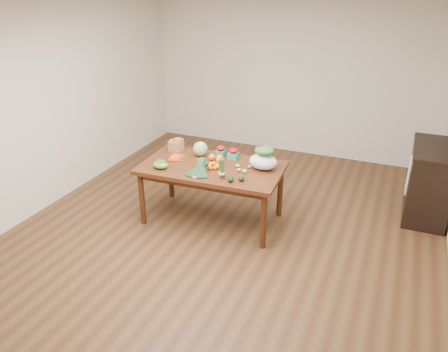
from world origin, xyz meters
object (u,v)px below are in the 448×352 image
at_px(asparagus_bundle, 222,168).
at_px(cabinet, 429,182).
at_px(paper_bag, 175,145).
at_px(cabbage, 200,149).
at_px(mandarin_cluster, 213,164).
at_px(salad_bag, 263,159).
at_px(dining_table, 212,193).
at_px(kale_bunch, 198,169).

bearing_deg(asparagus_bundle, cabinet, 30.69).
distance_m(paper_bag, asparagus_bundle, 1.07).
xyz_separation_m(cabbage, mandarin_cluster, (0.31, -0.28, -0.05)).
bearing_deg(cabbage, salad_bag, -5.54).
distance_m(paper_bag, mandarin_cluster, 0.77).
xyz_separation_m(cabinet, mandarin_cluster, (-2.46, -1.24, 0.32)).
height_order(paper_bag, cabbage, cabbage).
relative_size(dining_table, salad_bag, 5.06).
distance_m(dining_table, cabbage, 0.59).
bearing_deg(dining_table, salad_bag, 11.75).
distance_m(cabinet, kale_bunch, 2.98).
bearing_deg(paper_bag, cabinet, 16.22).
distance_m(cabinet, cabbage, 2.96).
relative_size(cabinet, kale_bunch, 2.55).
bearing_deg(cabinet, paper_bag, -163.78).
relative_size(kale_bunch, salad_bag, 1.18).
relative_size(paper_bag, salad_bag, 0.66).
height_order(cabbage, kale_bunch, cabbage).
bearing_deg(asparagus_bundle, kale_bunch, -178.52).
bearing_deg(paper_bag, salad_bag, -5.80).
bearing_deg(dining_table, cabbage, 135.47).
xyz_separation_m(dining_table, cabbage, (-0.27, 0.24, 0.47)).
bearing_deg(cabinet, asparagus_bundle, -146.60).
xyz_separation_m(paper_bag, asparagus_bundle, (0.91, -0.56, 0.05)).
bearing_deg(paper_bag, kale_bunch, -43.48).
bearing_deg(dining_table, kale_bunch, -100.31).
distance_m(paper_bag, cabbage, 0.39).
bearing_deg(paper_bag, asparagus_bundle, -31.75).
bearing_deg(cabbage, mandarin_cluster, -42.13).
height_order(mandarin_cluster, kale_bunch, kale_bunch).
relative_size(dining_table, paper_bag, 7.68).
distance_m(dining_table, salad_bag, 0.80).
xyz_separation_m(cabinet, kale_bunch, (-2.54, -1.51, 0.36)).
bearing_deg(kale_bunch, mandarin_cluster, 70.54).
xyz_separation_m(dining_table, salad_bag, (0.60, 0.16, 0.51)).
relative_size(mandarin_cluster, kale_bunch, 0.45).
relative_size(dining_table, kale_bunch, 4.30).
height_order(cabinet, salad_bag, salad_bag).
xyz_separation_m(cabbage, kale_bunch, (0.23, -0.54, -0.01)).
xyz_separation_m(dining_table, paper_bag, (-0.66, 0.28, 0.45)).
xyz_separation_m(paper_bag, kale_bunch, (0.62, -0.59, 0.00)).
bearing_deg(asparagus_bundle, salad_bag, 48.43).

